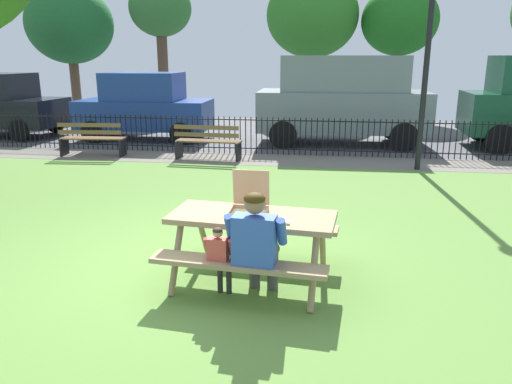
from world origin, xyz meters
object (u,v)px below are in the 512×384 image
Objects in this scene: park_bench_center at (208,142)px; far_tree_left at (70,25)px; far_tree_center at (312,16)px; park_bench_left at (92,140)px; child_at_table at (220,255)px; picnic_table_foreground at (252,229)px; parked_car_right at (343,98)px; pizza_slice_on_table at (283,221)px; adult_at_table at (257,242)px; far_tree_midright at (400,22)px; parked_car_center at (145,106)px; lamp_post_walkway at (429,42)px; far_tree_midleft at (160,10)px; pizza_box_open at (249,206)px.

far_tree_left is (-8.38, 9.50, 3.34)m from park_bench_center.
far_tree_center is at bearing -0.00° from far_tree_left.
child_at_table is at bearing -55.39° from park_bench_left.
parked_car_right is (1.18, 9.14, 0.71)m from picnic_table_foreground.
park_bench_center is (2.99, -0.00, 0.00)m from park_bench_left.
far_tree_center reaches higher than pizza_slice_on_table.
adult_at_table is 17.10m from far_tree_midright.
park_bench_left is at bearing -98.69° from parked_car_center.
lamp_post_walkway is at bearing -74.35° from far_tree_center.
picnic_table_foreground is 9.24m from parked_car_right.
far_tree_midleft is at bearing 137.75° from parked_car_right.
picnic_table_foreground is at bearing -56.78° from far_tree_left.
far_tree_left is at bearing 122.70° from adult_at_table.
adult_at_table is 7.32m from park_bench_center.
lamp_post_walkway is (4.88, -0.43, 2.32)m from park_bench_center.
far_tree_center is (-1.16, 6.83, 2.71)m from parked_car_right.
park_bench_left is at bearing -156.86° from parked_car_right.
pizza_box_open reaches higher than pizza_slice_on_table.
far_tree_left is (-10.58, 16.48, 3.10)m from adult_at_table.
lamp_post_walkway reaches higher than park_bench_left.
pizza_box_open is 0.08× the size of far_tree_midleft.
pizza_box_open is 0.10× the size of parked_car_right.
lamp_post_walkway is at bearing -36.83° from far_tree_left.
lamp_post_walkway is at bearing -93.77° from far_tree_midright.
far_tree_midleft is 0.98× the size of far_tree_center.
far_tree_center is at bearing 89.05° from child_at_table.
pizza_box_open is (-0.04, 0.02, 0.26)m from picnic_table_foreground.
park_bench_left is 0.30× the size of far_tree_left.
far_tree_midright reaches higher than pizza_box_open.
parked_car_right is 0.83× the size of far_tree_center.
far_tree_midright is at bearing 0.00° from far_tree_center.
far_tree_left is 13.92m from far_tree_midright.
park_bench_left is (-5.42, 6.64, -0.36)m from pizza_slice_on_table.
far_tree_midleft is (-4.26, 9.50, 3.88)m from park_bench_center.
parked_car_right is at bearing 81.54° from child_at_table.
parked_car_center is (-4.62, 9.12, 0.15)m from pizza_box_open.
parked_car_center reaches higher than child_at_table.
lamp_post_walkway is at bearing -5.00° from park_bench_center.
child_at_table is 0.18× the size of lamp_post_walkway.
far_tree_midright is at bearing 79.11° from pizza_slice_on_table.
picnic_table_foreground is 0.35× the size of far_tree_midleft.
pizza_box_open is 1.71× the size of pizza_slice_on_table.
child_at_table is (-0.60, -0.33, -0.28)m from pizza_slice_on_table.
pizza_slice_on_table is 0.05× the size of far_tree_midleft.
park_bench_left is 2.77m from parked_car_center.
pizza_box_open is 0.10× the size of lamp_post_walkway.
child_at_table is 8.48m from park_bench_left.
far_tree_left reaches higher than parked_car_center.
park_bench_center is 0.34× the size of parked_car_right.
pizza_slice_on_table is 0.34× the size of child_at_table.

